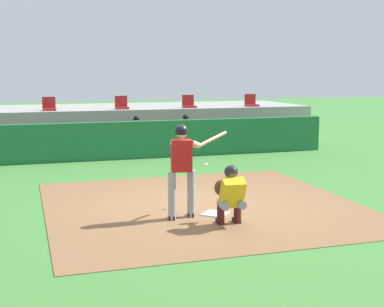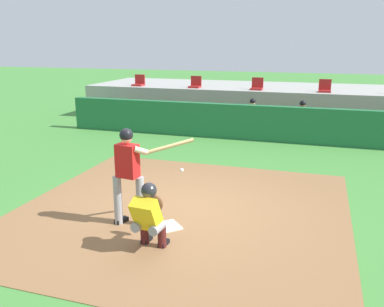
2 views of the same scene
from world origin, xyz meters
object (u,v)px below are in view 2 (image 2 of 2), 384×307
Objects in this scene: batter_at_plate at (130,171)px; stadium_seat_0 at (139,83)px; home_plate at (167,226)px; catcher_crouched at (149,213)px; dugout_player_0 at (252,116)px; stadium_seat_3 at (325,88)px; dugout_player_1 at (302,119)px; stadium_seat_2 at (257,86)px; stadium_seat_1 at (195,84)px.

batter_at_plate is 11.21m from stadium_seat_0.
batter_at_plate is at bearing -174.91° from home_plate.
catcher_crouched is 8.93m from dugout_player_0.
batter_at_plate is 1.39× the size of dugout_player_0.
stadium_seat_0 is 7.80m from stadium_seat_3.
home_plate is at bearing 5.09° from batter_at_plate.
dugout_player_1 is 2.71× the size of stadium_seat_0.
stadium_seat_2 is (5.20, 0.00, 0.00)m from stadium_seat_0.
dugout_player_0 is 2.71× the size of stadium_seat_1.
dugout_player_1 is at bearing -108.96° from stadium_seat_3.
batter_at_plate is at bearing -66.14° from stadium_seat_0.
dugout_player_1 is 5.01m from stadium_seat_1.
stadium_seat_1 is 5.20m from stadium_seat_3.
catcher_crouched is at bearing -90.94° from dugout_player_0.
stadium_seat_0 is at bearing 180.00° from stadium_seat_3.
stadium_seat_3 is (2.59, 10.96, 0.93)m from catcher_crouched.
home_plate is 1.22m from batter_at_plate.
dugout_player_0 is 2.21m from stadium_seat_2.
dugout_player_1 is (1.89, 8.93, 0.06)m from catcher_crouched.
stadium_seat_1 is 1.00× the size of stadium_seat_2.
stadium_seat_3 reaches higher than catcher_crouched.
home_plate is 8.39m from dugout_player_1.
catcher_crouched is (0.68, -0.72, -0.43)m from batter_at_plate.
stadium_seat_3 reaches higher than home_plate.
catcher_crouched is at bearing -101.95° from dugout_player_1.
stadium_seat_1 is at bearing 143.58° from dugout_player_0.
stadium_seat_1 reaches higher than batter_at_plate.
stadium_seat_0 is at bearing 164.01° from dugout_player_1.
catcher_crouched is 9.12m from dugout_player_1.
batter_at_plate is 1.08m from catcher_crouched.
dugout_player_0 is 1.00× the size of dugout_player_1.
stadium_seat_1 is at bearing 180.00° from stadium_seat_2.
catcher_crouched is 1.43× the size of dugout_player_1.
stadium_seat_1 is at bearing 0.00° from stadium_seat_0.
dugout_player_0 is at bearing -140.20° from stadium_seat_3.
dugout_player_0 is at bearing -85.57° from stadium_seat_2.
dugout_player_1 is 7.44m from stadium_seat_0.
stadium_seat_2 is at bearing 0.00° from stadium_seat_1.
stadium_seat_3 is (2.60, 0.00, 0.00)m from stadium_seat_2.
stadium_seat_3 reaches higher than dugout_player_0.
catcher_crouched is 1.43× the size of dugout_player_0.
batter_at_plate is (-0.67, -0.06, 1.01)m from home_plate.
dugout_player_0 is 3.29m from stadium_seat_3.
batter_at_plate is 8.25m from dugout_player_0.
stadium_seat_0 and stadium_seat_1 have the same top height.
stadium_seat_0 and stadium_seat_3 have the same top height.
stadium_seat_0 is 2.60m from stadium_seat_1.
stadium_seat_2 is (-1.90, 2.03, 0.86)m from dugout_player_1.
dugout_player_1 is at bearing 72.59° from batter_at_plate.
stadium_seat_2 is (2.60, 0.00, 0.00)m from stadium_seat_1.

